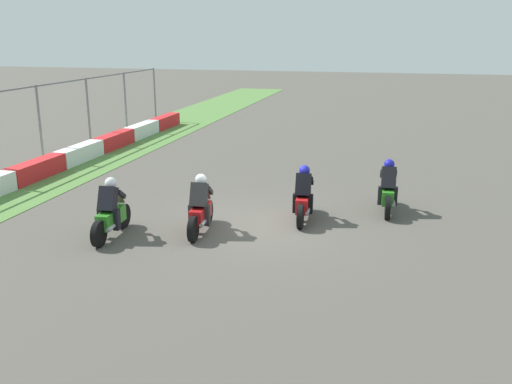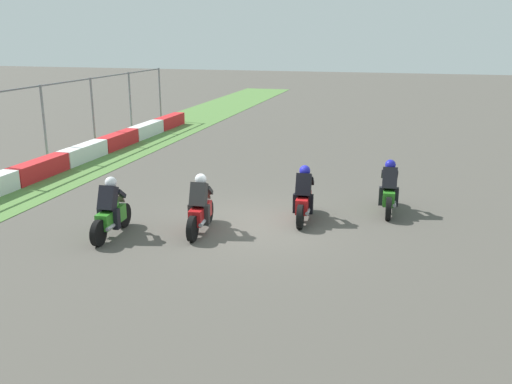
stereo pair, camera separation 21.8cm
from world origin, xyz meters
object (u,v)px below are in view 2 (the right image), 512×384
at_px(rider_lane_c, 200,208).
at_px(rider_lane_d, 111,212).
at_px(rider_lane_a, 389,191).
at_px(rider_lane_b, 304,198).

distance_m(rider_lane_c, rider_lane_d, 2.23).
distance_m(rider_lane_a, rider_lane_b, 2.57).
distance_m(rider_lane_b, rider_lane_d, 5.08).
distance_m(rider_lane_a, rider_lane_c, 5.44).
relative_size(rider_lane_a, rider_lane_d, 1.00).
relative_size(rider_lane_b, rider_lane_c, 1.00).
xyz_separation_m(rider_lane_a, rider_lane_b, (-1.33, 2.20, 0.00)).
height_order(rider_lane_a, rider_lane_b, same).
relative_size(rider_lane_a, rider_lane_c, 1.00).
bearing_deg(rider_lane_d, rider_lane_c, -69.90).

